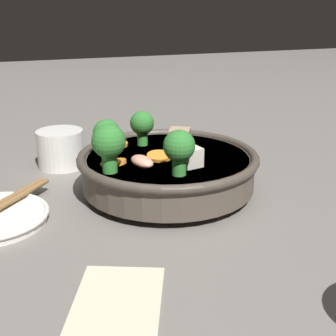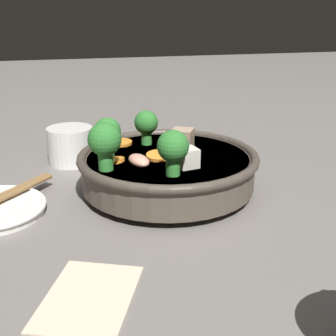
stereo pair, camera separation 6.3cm
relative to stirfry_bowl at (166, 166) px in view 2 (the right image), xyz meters
name	(u,v)px [view 2 (the right image)]	position (x,y,z in m)	size (l,w,h in m)	color
ground_plane	(168,192)	(0.00, 0.00, -0.04)	(3.00, 3.00, 0.00)	slate
stirfry_bowl	(166,166)	(0.00, 0.00, 0.00)	(0.24, 0.24, 0.11)	#51473D
tea_cup	(70,145)	(0.15, 0.12, -0.01)	(0.07, 0.07, 0.06)	white
napkin	(89,296)	(-0.22, 0.12, -0.04)	(0.13, 0.11, 0.00)	beige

